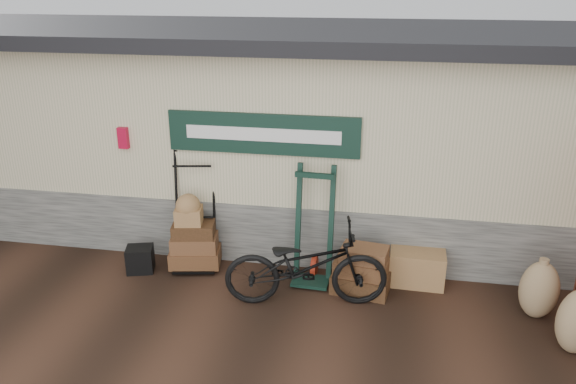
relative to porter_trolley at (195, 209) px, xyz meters
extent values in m
plane|color=black|center=(1.28, -0.85, -0.85)|extent=(80.00, 80.00, 0.00)
cube|color=#4C4C47|center=(1.28, 1.90, -0.40)|extent=(14.00, 3.54, 0.90)
cube|color=#B9B487|center=(1.28, 1.90, 1.10)|extent=(14.00, 3.50, 2.10)
cube|color=black|center=(1.28, 1.75, 2.25)|extent=(14.40, 4.10, 0.20)
cube|color=black|center=(0.98, 0.12, 1.10)|extent=(2.60, 0.06, 0.55)
cube|color=white|center=(0.98, 0.09, 1.10)|extent=(2.10, 0.01, 0.18)
cube|color=#B20C2C|center=(-1.02, 0.12, 0.95)|extent=(0.14, 0.10, 0.30)
cube|color=olive|center=(3.12, -0.02, -0.61)|extent=(0.74, 0.49, 0.47)
cube|color=black|center=(-0.71, -0.38, -0.67)|extent=(0.44, 0.40, 0.36)
imported|color=black|center=(1.71, -0.79, -0.25)|extent=(1.06, 2.14, 1.19)
ellipsoid|color=#8A644A|center=(4.53, -0.60, -0.47)|extent=(0.48, 0.41, 0.74)
camera|label=1|loc=(2.59, -6.94, 3.06)|focal=35.00mm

